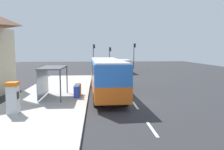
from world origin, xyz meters
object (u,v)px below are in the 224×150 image
object	(u,v)px
ticket_machine	(13,97)
bus_shelter	(49,74)
traffic_light_median	(110,54)
recycling_bin_green	(77,90)
white_van	(123,65)
sedan_near	(120,65)
bus	(106,75)
traffic_light_far_side	(94,52)
recycling_bin_blue	(77,92)
traffic_light_near_side	(134,52)
recycling_bin_red	(78,89)

from	to	relation	value
ticket_machine	bus_shelter	bearing A→B (deg)	74.33
ticket_machine	traffic_light_median	world-z (taller)	traffic_light_median
ticket_machine	recycling_bin_green	world-z (taller)	ticket_machine
white_van	sedan_near	world-z (taller)	white_van
bus	sedan_near	distance (m)	26.92
white_van	sedan_near	xyz separation A→B (m)	(0.10, 6.95, -0.55)
traffic_light_far_side	sedan_near	bearing A→B (deg)	-18.94
recycling_bin_blue	traffic_light_far_side	xyz separation A→B (m)	(1.10, 30.00, 2.82)
traffic_light_near_side	recycling_bin_blue	bearing A→B (deg)	-108.37
sedan_near	traffic_light_near_side	distance (m)	4.37
traffic_light_near_side	traffic_light_median	xyz separation A→B (m)	(-5.09, 1.60, -0.48)
bus_shelter	white_van	bearing A→B (deg)	67.59
white_van	recycling_bin_blue	size ratio (longest dim) A/B	5.55
recycling_bin_green	sedan_near	bearing A→B (deg)	76.67
ticket_machine	traffic_light_median	xyz separation A→B (m)	(8.10, 35.08, 1.92)
recycling_bin_green	traffic_light_median	xyz separation A→B (m)	(4.60, 30.10, 2.44)
traffic_light_median	traffic_light_far_side	bearing A→B (deg)	-167.15
bus	recycling_bin_red	bearing A→B (deg)	-176.65
recycling_bin_blue	traffic_light_median	bearing A→B (deg)	81.50
white_van	traffic_light_near_side	xyz separation A→B (m)	(3.29, 8.01, 2.24)
white_van	traffic_light_far_side	distance (m)	10.50
sedan_near	traffic_light_median	size ratio (longest dim) A/B	0.96
sedan_near	bus_shelter	world-z (taller)	bus_shelter
sedan_near	traffic_light_near_side	size ratio (longest dim) A/B	0.82
sedan_near	white_van	bearing A→B (deg)	-90.84
white_van	traffic_light_median	size ratio (longest dim) A/B	1.14
sedan_near	traffic_light_far_side	bearing A→B (deg)	161.06
white_van	recycling_bin_red	world-z (taller)	white_van
recycling_bin_red	traffic_light_median	distance (m)	29.86
traffic_light_near_side	traffic_light_median	world-z (taller)	traffic_light_near_side
recycling_bin_blue	recycling_bin_red	distance (m)	1.40
bus	traffic_light_median	xyz separation A→B (m)	(2.12, 29.26, 1.25)
ticket_machine	bus	bearing A→B (deg)	44.21
traffic_light_far_side	recycling_bin_blue	bearing A→B (deg)	-92.09
bus	ticket_machine	world-z (taller)	bus
traffic_light_far_side	bus_shelter	size ratio (longest dim) A/B	1.31
white_van	sedan_near	distance (m)	6.97
bus	traffic_light_far_side	size ratio (longest dim) A/B	2.12
ticket_machine	recycling_bin_blue	size ratio (longest dim) A/B	2.04
traffic_light_far_side	traffic_light_median	distance (m)	3.62
recycling_bin_green	traffic_light_near_side	bearing A→B (deg)	71.21
bus	traffic_light_far_side	world-z (taller)	traffic_light_far_side
traffic_light_far_side	bus_shelter	distance (m)	29.91
recycling_bin_blue	recycling_bin_green	distance (m)	0.70
sedan_near	recycling_bin_green	world-z (taller)	sedan_near
bus	ticket_machine	distance (m)	8.38
recycling_bin_blue	bus_shelter	bearing A→B (deg)	172.02
bus	white_van	world-z (taller)	bus
ticket_machine	traffic_light_median	bearing A→B (deg)	76.99
white_van	traffic_light_far_side	size ratio (longest dim) A/B	1.01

